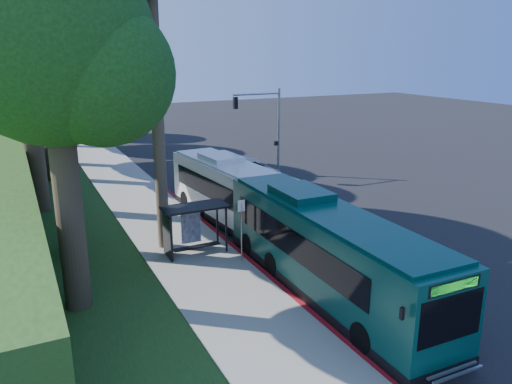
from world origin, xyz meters
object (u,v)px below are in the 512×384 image
bus_shelter (189,220)px  teal_bus (325,248)px  white_bus (237,194)px  pickup (252,171)px

bus_shelter → teal_bus: (3.81, -6.27, 0.14)m
bus_shelter → teal_bus: bearing=-58.7°
white_bus → pickup: (5.16, 8.73, -1.03)m
teal_bus → pickup: 18.82m
white_bus → teal_bus: (-0.14, -9.30, 0.08)m
bus_shelter → teal_bus: 7.34m
teal_bus → pickup: size_ratio=2.23×
white_bus → pickup: bearing=54.4°
bus_shelter → white_bus: 4.99m
bus_shelter → white_bus: (3.96, 3.03, 0.06)m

